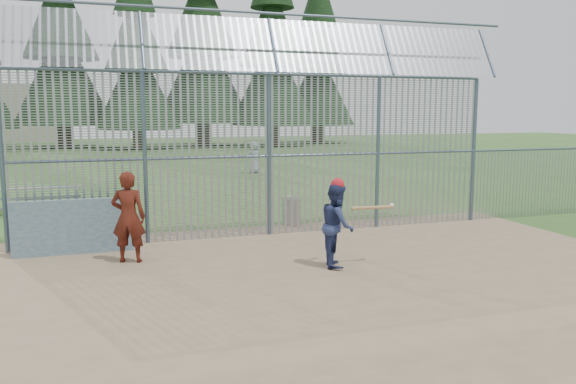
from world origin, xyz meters
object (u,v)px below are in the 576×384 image
object	(u,v)px
onlooker	(128,217)
trash_can	(291,211)
dugout_wall	(73,227)
bleacher	(29,199)
batter	(337,225)

from	to	relation	value
onlooker	trash_can	bearing A→B (deg)	-132.87
dugout_wall	onlooker	size ratio (longest dim) A/B	1.33
dugout_wall	bleacher	xyz separation A→B (m)	(-1.56, 6.01, -0.21)
bleacher	onlooker	bearing A→B (deg)	-69.22
batter	onlooker	size ratio (longest dim) A/B	0.88
batter	dugout_wall	bearing A→B (deg)	78.98
trash_can	batter	bearing A→B (deg)	-96.19
dugout_wall	batter	world-z (taller)	batter
onlooker	trash_can	xyz separation A→B (m)	(4.40, 2.67, -0.58)
onlooker	bleacher	world-z (taller)	onlooker
bleacher	dugout_wall	bearing A→B (deg)	-75.46
dugout_wall	trash_can	size ratio (longest dim) A/B	3.05
batter	onlooker	xyz separation A→B (m)	(-3.94, 1.60, 0.11)
dugout_wall	trash_can	bearing A→B (deg)	16.34
onlooker	bleacher	distance (m)	7.57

